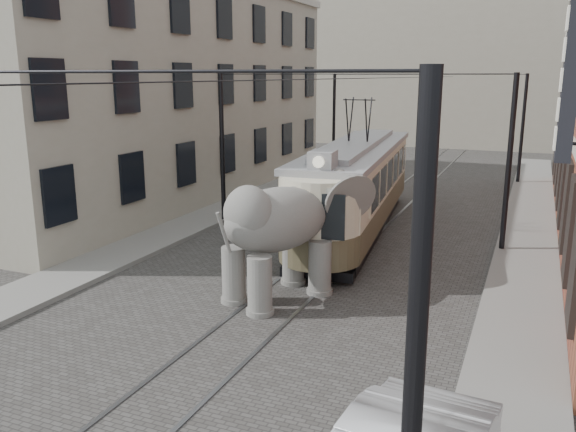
% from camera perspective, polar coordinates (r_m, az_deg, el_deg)
% --- Properties ---
extents(ground, '(120.00, 120.00, 0.00)m').
position_cam_1_polar(ground, '(16.87, 0.63, -7.03)').
color(ground, '#44413E').
extents(tram_rails, '(1.54, 80.00, 0.02)m').
position_cam_1_polar(tram_rails, '(16.86, 0.63, -6.99)').
color(tram_rails, slate).
rests_on(tram_rails, ground).
extents(sidewalk_right, '(2.00, 60.00, 0.15)m').
position_cam_1_polar(sidewalk_right, '(15.74, 21.57, -9.28)').
color(sidewalk_right, slate).
rests_on(sidewalk_right, ground).
extents(sidewalk_left, '(2.00, 60.00, 0.15)m').
position_cam_1_polar(sidewalk_left, '(20.09, -16.83, -4.00)').
color(sidewalk_left, slate).
rests_on(sidewalk_left, ground).
extents(stucco_building, '(7.00, 24.00, 10.00)m').
position_cam_1_polar(stucco_building, '(29.92, -11.91, 11.47)').
color(stucco_building, gray).
rests_on(stucco_building, ground).
extents(distant_block, '(28.00, 10.00, 14.00)m').
position_cam_1_polar(distant_block, '(54.95, 17.20, 14.06)').
color(distant_block, gray).
rests_on(distant_block, ground).
extents(catenary, '(11.00, 30.20, 6.00)m').
position_cam_1_polar(catenary, '(20.77, 5.40, 5.38)').
color(catenary, black).
rests_on(catenary, ground).
extents(tram, '(3.97, 12.97, 5.06)m').
position_cam_1_polar(tram, '(22.68, 6.73, 4.84)').
color(tram, beige).
rests_on(tram, ground).
extents(elephant, '(5.10, 6.30, 3.39)m').
position_cam_1_polar(elephant, '(15.69, -1.03, -2.11)').
color(elephant, '#65635E').
rests_on(elephant, ground).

